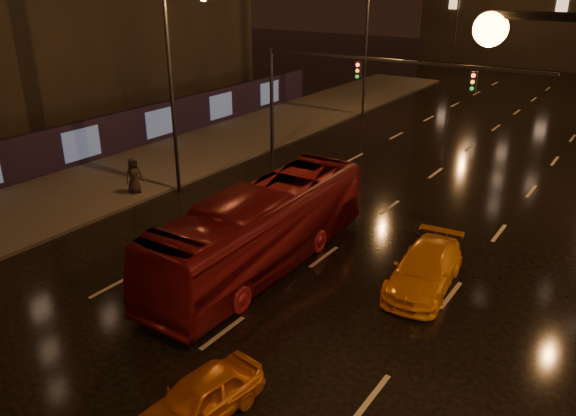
{
  "coord_description": "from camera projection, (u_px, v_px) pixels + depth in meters",
  "views": [
    {
      "loc": [
        9.63,
        -6.69,
        10.01
      ],
      "look_at": [
        -0.52,
        8.31,
        2.5
      ],
      "focal_mm": 35.0,
      "sensor_mm": 36.0,
      "label": 1
    }
  ],
  "objects": [
    {
      "name": "ground",
      "position": [
        422.0,
        183.0,
        29.24
      ],
      "size": [
        140.0,
        140.0,
        0.0
      ],
      "primitive_type": "plane",
      "color": "black",
      "rests_on": "ground"
    },
    {
      "name": "pedestrian_c",
      "position": [
        134.0,
        176.0,
        27.25
      ],
      "size": [
        0.79,
        0.99,
        1.77
      ],
      "primitive_type": "imported",
      "rotation": [
        0.0,
        0.0,
        1.28
      ],
      "color": "black",
      "rests_on": "sidewalk_left"
    },
    {
      "name": "hoarding_left",
      "position": [
        80.0,
        144.0,
        31.55
      ],
      "size": [
        0.3,
        46.0,
        2.5
      ],
      "primitive_type": "cube",
      "color": "black",
      "rests_on": "ground"
    },
    {
      "name": "taxi_near",
      "position": [
        200.0,
        398.0,
        13.53
      ],
      "size": [
        1.86,
        3.63,
        1.18
      ],
      "primitive_type": "imported",
      "rotation": [
        0.0,
        0.0,
        -0.14
      ],
      "color": "#C35D12",
      "rests_on": "ground"
    },
    {
      "name": "taxi_far",
      "position": [
        424.0,
        269.0,
        19.26
      ],
      "size": [
        2.42,
        4.88,
        1.36
      ],
      "primitive_type": "imported",
      "rotation": [
        0.0,
        0.0,
        0.11
      ],
      "color": "orange",
      "rests_on": "ground"
    },
    {
      "name": "bus_red",
      "position": [
        262.0,
        229.0,
        20.31
      ],
      "size": [
        2.89,
        11.08,
        3.07
      ],
      "primitive_type": "imported",
      "rotation": [
        0.0,
        0.0,
        0.03
      ],
      "color": "maroon",
      "rests_on": "ground"
    },
    {
      "name": "traffic_signal",
      "position": [
        340.0,
        82.0,
        30.05
      ],
      "size": [
        15.31,
        0.32,
        6.2
      ],
      "color": "black",
      "rests_on": "ground"
    },
    {
      "name": "streetlight_right",
      "position": [
        574.0,
        234.0,
        8.39
      ],
      "size": [
        2.64,
        0.5,
        10.0
      ],
      "color": "black",
      "rests_on": "ground"
    },
    {
      "name": "sidewalk_left",
      "position": [
        167.0,
        162.0,
        32.38
      ],
      "size": [
        7.0,
        70.0,
        0.15
      ],
      "primitive_type": "cube",
      "color": "#38332D",
      "rests_on": "ground"
    }
  ]
}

